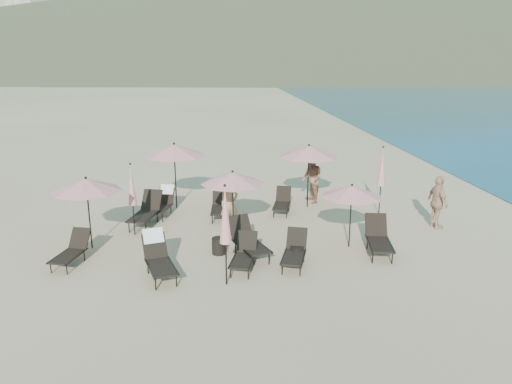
{
  "coord_description": "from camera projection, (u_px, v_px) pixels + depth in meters",
  "views": [
    {
      "loc": [
        -1.68,
        -12.91,
        5.7
      ],
      "look_at": [
        -0.14,
        3.5,
        1.1
      ],
      "focal_mm": 35.0,
      "sensor_mm": 36.0,
      "label": 1
    }
  ],
  "objects": [
    {
      "name": "beachgoer_b",
      "position": [
        312.0,
        179.0,
        19.49
      ],
      "size": [
        0.87,
        1.04,
        1.93
      ],
      "primitive_type": "imported",
      "rotation": [
        0.0,
        0.0,
        -1.41
      ],
      "color": "#95654D",
      "rests_on": "ground"
    },
    {
      "name": "lounger_4",
      "position": [
        295.0,
        251.0,
        13.81
      ],
      "size": [
        1.0,
        1.64,
        0.88
      ],
      "rotation": [
        0.0,
        0.0,
        -0.29
      ],
      "color": "black",
      "rests_on": "ground"
    },
    {
      "name": "beachgoer_a",
      "position": [
        229.0,
        204.0,
        16.49
      ],
      "size": [
        0.77,
        0.68,
        1.78
      ],
      "primitive_type": "imported",
      "rotation": [
        0.0,
        0.0,
        0.48
      ],
      "color": "tan",
      "rests_on": "ground"
    },
    {
      "name": "lounger_8",
      "position": [
        220.0,
        205.0,
        17.87
      ],
      "size": [
        0.73,
        1.68,
        0.95
      ],
      "rotation": [
        0.0,
        0.0,
        -0.07
      ],
      "color": "black",
      "rests_on": "ground"
    },
    {
      "name": "umbrella_open_3",
      "position": [
        174.0,
        150.0,
        18.45
      ],
      "size": [
        2.35,
        2.35,
        2.53
      ],
      "color": "black",
      "rests_on": "ground"
    },
    {
      "name": "beachgoer_c",
      "position": [
        438.0,
        202.0,
        16.63
      ],
      "size": [
        0.59,
        1.1,
        1.79
      ],
      "primitive_type": "imported",
      "rotation": [
        0.0,
        0.0,
        1.72
      ],
      "color": "tan",
      "rests_on": "ground"
    },
    {
      "name": "umbrella_closed_2",
      "position": [
        132.0,
        185.0,
        15.77
      ],
      "size": [
        0.28,
        0.28,
        2.39
      ],
      "color": "black",
      "rests_on": "ground"
    },
    {
      "name": "lounger_9",
      "position": [
        282.0,
        202.0,
        18.41
      ],
      "size": [
        0.91,
        1.57,
        0.85
      ],
      "rotation": [
        0.0,
        0.0,
        -0.25
      ],
      "color": "black",
      "rests_on": "ground"
    },
    {
      "name": "side_table_1",
      "position": [
        297.0,
        253.0,
        14.15
      ],
      "size": [
        0.38,
        0.38,
        0.43
      ],
      "primitive_type": "cylinder",
      "color": "black",
      "rests_on": "ground"
    },
    {
      "name": "lounger_0",
      "position": [
        72.0,
        250.0,
        13.89
      ],
      "size": [
        0.94,
        1.58,
        0.85
      ],
      "rotation": [
        0.0,
        0.0,
        -0.27
      ],
      "color": "black",
      "rests_on": "ground"
    },
    {
      "name": "lounger_6",
      "position": [
        146.0,
        211.0,
        17.06
      ],
      "size": [
        1.11,
        1.94,
        1.05
      ],
      "rotation": [
        0.0,
        0.0,
        -0.25
      ],
      "color": "black",
      "rests_on": "ground"
    },
    {
      "name": "side_table_0",
      "position": [
        219.0,
        246.0,
        14.62
      ],
      "size": [
        0.42,
        0.42,
        0.49
      ],
      "primitive_type": "cylinder",
      "color": "black",
      "rests_on": "ground"
    },
    {
      "name": "umbrella_open_1",
      "position": [
        233.0,
        178.0,
        15.56
      ],
      "size": [
        2.03,
        2.03,
        2.19
      ],
      "color": "black",
      "rests_on": "ground"
    },
    {
      "name": "umbrella_open_0",
      "position": [
        86.0,
        185.0,
        14.6
      ],
      "size": [
        2.07,
        2.07,
        2.23
      ],
      "color": "black",
      "rests_on": "ground"
    },
    {
      "name": "lounger_5",
      "position": [
        378.0,
        238.0,
        14.65
      ],
      "size": [
        0.93,
        1.81,
        0.99
      ],
      "rotation": [
        0.0,
        0.0,
        -0.17
      ],
      "color": "black",
      "rests_on": "ground"
    },
    {
      "name": "lounger_1",
      "position": [
        158.0,
        256.0,
        13.17
      ],
      "size": [
        1.1,
        1.84,
        1.08
      ],
      "rotation": [
        0.0,
        0.0,
        0.29
      ],
      "color": "black",
      "rests_on": "ground"
    },
    {
      "name": "lounger_7",
      "position": [
        163.0,
        202.0,
        18.1
      ],
      "size": [
        0.93,
        1.67,
        0.99
      ],
      "rotation": [
        0.0,
        0.0,
        -0.24
      ],
      "color": "black",
      "rests_on": "ground"
    },
    {
      "name": "lounger_3",
      "position": [
        244.0,
        254.0,
        13.61
      ],
      "size": [
        0.92,
        1.59,
        0.86
      ],
      "rotation": [
        0.0,
        0.0,
        -0.25
      ],
      "color": "black",
      "rests_on": "ground"
    },
    {
      "name": "umbrella_open_2",
      "position": [
        352.0,
        191.0,
        14.74
      ],
      "size": [
        1.85,
        1.85,
        1.99
      ],
      "color": "black",
      "rests_on": "ground"
    },
    {
      "name": "volcanic_headland",
      "position": [
        327.0,
        18.0,
        303.55
      ],
      "size": [
        690.0,
        690.0,
        55.0
      ],
      "color": "brown",
      "rests_on": "ground"
    },
    {
      "name": "lounger_2",
      "position": [
        248.0,
        240.0,
        14.43
      ],
      "size": [
        1.23,
        1.91,
        1.03
      ],
      "rotation": [
        0.0,
        0.0,
        0.34
      ],
      "color": "black",
      "rests_on": "ground"
    },
    {
      "name": "hotel_skyline",
      "position": [
        29.0,
        16.0,
        259.26
      ],
      "size": [
        109.0,
        82.0,
        55.0
      ],
      "color": "beige",
      "rests_on": "ground"
    },
    {
      "name": "umbrella_closed_1",
      "position": [
        382.0,
        167.0,
        17.83
      ],
      "size": [
        0.3,
        0.3,
        2.53
      ],
      "color": "black",
      "rests_on": "ground"
    },
    {
      "name": "ground",
      "position": [
        273.0,
        263.0,
        14.06
      ],
      "size": [
        800.0,
        800.0,
        0.0
      ],
      "primitive_type": "plane",
      "color": "#D6BA8C",
      "rests_on": "ground"
    },
    {
      "name": "umbrella_open_4",
      "position": [
        309.0,
        151.0,
        18.58
      ],
      "size": [
        2.27,
        2.27,
        2.44
      ],
      "color": "black",
      "rests_on": "ground"
    },
    {
      "name": "umbrella_closed_0",
      "position": [
        225.0,
        216.0,
        12.24
      ],
      "size": [
        0.31,
        0.31,
        2.65
      ],
      "color": "black",
      "rests_on": "ground"
    }
  ]
}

